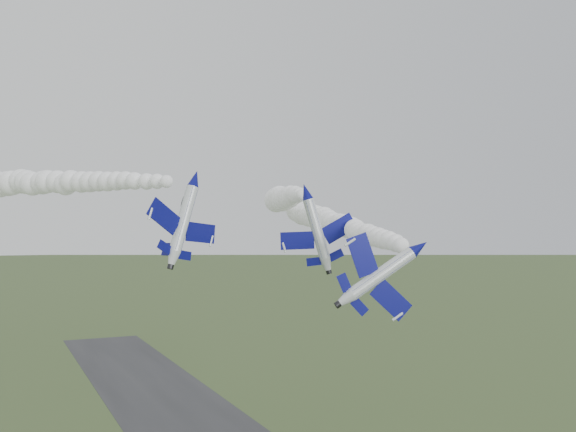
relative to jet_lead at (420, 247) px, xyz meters
name	(u,v)px	position (x,y,z in m)	size (l,w,h in m)	color
jet_lead	(420,247)	(0.00, 0.00, 0.00)	(5.77, 11.64, 8.13)	silver
smoke_trail_jet_lead	(334,223)	(9.95, 36.13, 2.93)	(4.81, 69.36, 4.81)	white
jet_pair_left	(196,178)	(-15.75, 27.32, 8.60)	(10.74, 12.98, 4.46)	silver
smoke_trail_jet_pair_left	(45,183)	(-31.97, 60.69, 9.82)	(5.31, 67.41, 5.31)	white
jet_pair_right	(306,191)	(0.69, 27.75, 7.37)	(10.92, 13.11, 4.19)	silver
smoke_trail_jet_pair_right	(287,198)	(11.05, 56.75, 8.08)	(5.65, 55.29, 5.65)	white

